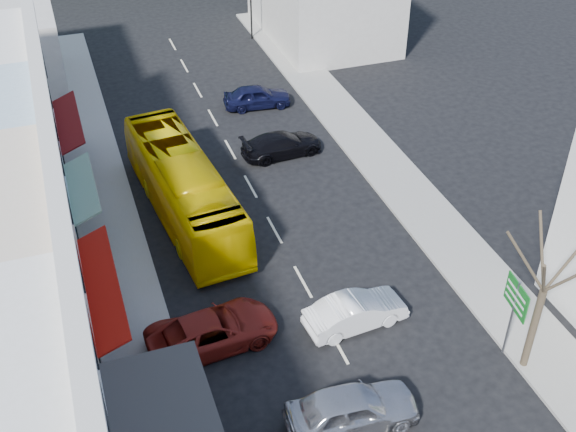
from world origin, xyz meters
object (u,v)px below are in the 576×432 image
at_px(bus, 184,189).
at_px(traffic_signal, 251,3).
at_px(car_silver, 352,410).
at_px(car_white, 356,312).
at_px(direction_sign, 511,318).
at_px(car_red, 213,331).
at_px(pedestrian_left, 158,365).
at_px(street_tree, 543,291).

xyz_separation_m(bus, traffic_signal, (9.59, 20.52, 1.13)).
bearing_deg(traffic_signal, car_silver, 96.32).
bearing_deg(car_silver, car_white, -21.45).
distance_m(car_silver, direction_sign, 7.17).
xyz_separation_m(bus, car_silver, (2.74, -14.30, -0.85)).
distance_m(car_red, pedestrian_left, 2.75).
bearing_deg(street_tree, car_white, 141.07).
distance_m(car_white, street_tree, 7.39).
bearing_deg(street_tree, pedestrian_left, 164.46).
xyz_separation_m(bus, direction_sign, (9.73, -13.11, 0.25)).
bearing_deg(pedestrian_left, bus, -8.17).
bearing_deg(direction_sign, car_white, 153.57).
distance_m(street_tree, traffic_signal, 34.55).
bearing_deg(bus, street_tree, -59.93).
relative_size(street_tree, traffic_signal, 1.44).
xyz_separation_m(car_white, direction_sign, (4.90, -3.30, 1.10)).
height_order(direction_sign, street_tree, street_tree).
xyz_separation_m(car_silver, car_white, (2.09, 4.49, 0.00)).
bearing_deg(direction_sign, traffic_signal, 97.80).
bearing_deg(direction_sign, car_silver, -162.76).
distance_m(pedestrian_left, street_tree, 14.10).
height_order(car_white, pedestrian_left, pedestrian_left).
bearing_deg(pedestrian_left, traffic_signal, -13.22).
bearing_deg(car_white, traffic_signal, -14.30).
xyz_separation_m(pedestrian_left, street_tree, (13.30, -3.70, 2.85)).
relative_size(car_red, traffic_signal, 0.86).
relative_size(bus, car_white, 2.64).
relative_size(bus, pedestrian_left, 6.82).
relative_size(direction_sign, street_tree, 0.47).
height_order(car_red, pedestrian_left, pedestrian_left).
bearing_deg(car_red, bus, -11.83).
xyz_separation_m(car_red, direction_sign, (10.63, -4.15, 1.10)).
xyz_separation_m(bus, car_white, (4.84, -9.81, -0.85)).
height_order(car_silver, traffic_signal, traffic_signal).
bearing_deg(car_red, traffic_signal, -25.69).
bearing_deg(bus, car_silver, -84.68).
bearing_deg(pedestrian_left, car_silver, -114.18).
bearing_deg(car_white, direction_sign, -129.39).
height_order(bus, car_silver, bus).
bearing_deg(traffic_signal, car_white, 98.53).
bearing_deg(street_tree, car_silver, -177.67).
relative_size(direction_sign, traffic_signal, 0.67).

